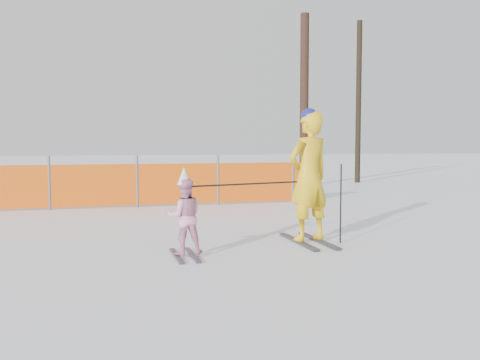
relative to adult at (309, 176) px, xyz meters
name	(u,v)px	position (x,y,z in m)	size (l,w,h in m)	color
ground	(249,253)	(-1.11, -0.50, -1.05)	(120.00, 120.00, 0.00)	white
adult	(309,176)	(0.00, 0.00, 0.00)	(0.84, 1.47, 2.09)	black
child	(184,216)	(-2.04, -0.52, -0.49)	(0.51, 0.96, 1.23)	black
ski_poles	(288,192)	(-0.43, -0.24, -0.22)	(2.39, 0.48, 1.23)	black
safety_fence	(14,187)	(-4.98, 5.34, -0.49)	(14.56, 0.06, 1.25)	#595960
tree_trunks	(238,105)	(1.80, 10.92, 1.85)	(13.98, 2.07, 6.27)	#301E15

